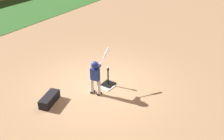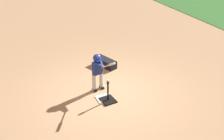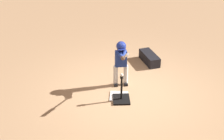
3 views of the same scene
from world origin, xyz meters
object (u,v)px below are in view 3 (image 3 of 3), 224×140
object	(u,v)px
batting_tee	(121,97)
batter_child	(121,58)
equipment_bag	(149,58)
baseball	(122,75)

from	to	relation	value
batting_tee	batter_child	distance (m)	0.96
batter_child	equipment_bag	xyz separation A→B (m)	(-1.24, 0.92, -0.63)
equipment_bag	batting_tee	bearing A→B (deg)	-42.34
batting_tee	equipment_bag	world-z (taller)	batting_tee
baseball	equipment_bag	distance (m)	2.20
batter_child	batting_tee	bearing A→B (deg)	-2.74
batting_tee	baseball	distance (m)	0.60
batter_child	equipment_bag	bearing A→B (deg)	143.42
batting_tee	batter_child	world-z (taller)	batter_child
baseball	equipment_bag	xyz separation A→B (m)	(-1.91, 0.95, -0.55)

